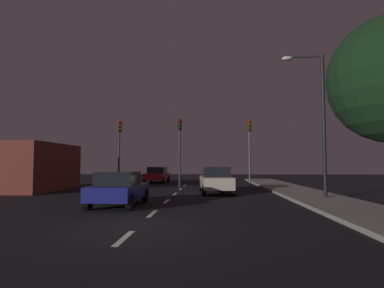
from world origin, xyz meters
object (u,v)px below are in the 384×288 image
at_px(car_oncoming_far, 157,175).
at_px(street_lamp_right, 317,111).
at_px(traffic_signal_right, 249,140).
at_px(traffic_signal_left, 119,141).
at_px(traffic_signal_center, 180,139).
at_px(car_adjacent_lane, 119,188).
at_px(car_stopped_ahead, 216,180).

bearing_deg(car_oncoming_far, street_lamp_right, -53.61).
bearing_deg(traffic_signal_right, traffic_signal_left, -180.00).
distance_m(traffic_signal_right, car_oncoming_far, 10.30).
bearing_deg(traffic_signal_center, car_adjacent_lane, -98.00).
distance_m(traffic_signal_right, car_adjacent_lane, 13.43).
bearing_deg(street_lamp_right, traffic_signal_left, 145.90).
bearing_deg(traffic_signal_center, car_stopped_ahead, -61.00).
bearing_deg(car_stopped_ahead, traffic_signal_left, 147.01).
xyz_separation_m(car_stopped_ahead, car_oncoming_far, (-5.40, 10.54, -0.04)).
bearing_deg(traffic_signal_right, car_stopped_ahead, -119.10).
relative_size(traffic_signal_left, car_adjacent_lane, 1.34).
xyz_separation_m(traffic_signal_left, car_stopped_ahead, (7.48, -4.86, -2.81)).
xyz_separation_m(traffic_signal_left, street_lamp_right, (12.51, -8.47, 0.82)).
height_order(car_stopped_ahead, street_lamp_right, street_lamp_right).
bearing_deg(car_oncoming_far, traffic_signal_right, -35.03).
xyz_separation_m(traffic_signal_center, street_lamp_right, (7.72, -8.47, 0.74)).
height_order(car_stopped_ahead, car_adjacent_lane, car_stopped_ahead).
bearing_deg(traffic_signal_left, street_lamp_right, -34.10).
height_order(traffic_signal_right, car_oncoming_far, traffic_signal_right).
xyz_separation_m(car_adjacent_lane, car_oncoming_far, (-1.14, 16.79, 0.02)).
distance_m(car_stopped_ahead, car_oncoming_far, 11.84).
height_order(traffic_signal_left, street_lamp_right, street_lamp_right).
xyz_separation_m(traffic_signal_right, car_adjacent_lane, (-6.96, -11.11, -2.88)).
bearing_deg(car_stopped_ahead, car_oncoming_far, 117.13).
distance_m(traffic_signal_left, car_stopped_ahead, 9.35).
xyz_separation_m(car_adjacent_lane, street_lamp_right, (9.28, 2.65, 3.70)).
distance_m(traffic_signal_center, car_oncoming_far, 6.95).
relative_size(traffic_signal_right, car_oncoming_far, 1.23).
bearing_deg(car_oncoming_far, car_adjacent_lane, -86.10).
bearing_deg(traffic_signal_left, car_oncoming_far, 69.86).
relative_size(car_stopped_ahead, car_oncoming_far, 1.10).
relative_size(traffic_signal_left, traffic_signal_center, 0.97).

